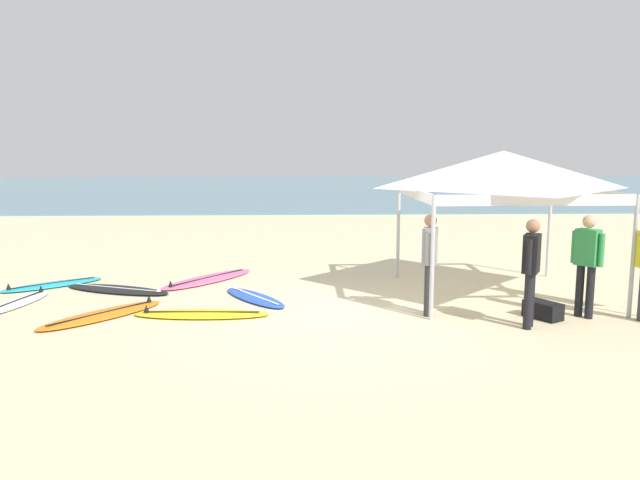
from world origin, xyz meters
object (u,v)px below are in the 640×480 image
at_px(surfboard_yellow, 201,314).
at_px(person_grey, 430,257).
at_px(surfboard_white, 14,303).
at_px(person_green, 587,259).
at_px(surfboard_orange, 103,315).
at_px(gear_bag_near_tent, 543,310).
at_px(person_black, 531,266).
at_px(canopy_tent, 503,170).
at_px(surfboard_pink, 208,279).
at_px(surfboard_blue, 254,297).
at_px(surfboard_cyan, 52,285).
at_px(surfboard_black, 118,289).

height_order(surfboard_yellow, person_grey, person_grey).
relative_size(surfboard_white, surfboard_yellow, 0.87).
bearing_deg(person_grey, person_green, -5.50).
distance_m(surfboard_orange, gear_bag_near_tent, 7.32).
xyz_separation_m(surfboard_orange, person_black, (6.87, -0.88, 0.95)).
distance_m(person_black, person_green, 1.27).
relative_size(canopy_tent, gear_bag_near_tent, 5.73).
distance_m(surfboard_orange, person_black, 6.99).
height_order(surfboard_orange, person_green, person_green).
relative_size(surfboard_white, surfboard_orange, 0.92).
bearing_deg(surfboard_yellow, canopy_tent, 13.34).
bearing_deg(surfboard_white, person_black, -11.07).
relative_size(surfboard_pink, surfboard_blue, 1.30).
height_order(person_green, gear_bag_near_tent, person_green).
bearing_deg(surfboard_yellow, gear_bag_near_tent, -3.55).
xyz_separation_m(surfboard_cyan, gear_bag_near_tent, (9.07, -2.71, 0.10)).
distance_m(surfboard_pink, surfboard_blue, 2.00).
height_order(surfboard_pink, person_green, person_green).
bearing_deg(person_green, surfboard_yellow, 177.20).
bearing_deg(person_green, surfboard_black, 165.26).
xyz_separation_m(surfboard_white, person_black, (8.70, -1.70, 0.95)).
xyz_separation_m(canopy_tent, person_grey, (-1.64, -1.36, -1.40)).
bearing_deg(surfboard_blue, surfboard_cyan, 163.67).
bearing_deg(surfboard_black, person_black, -20.91).
relative_size(surfboard_pink, person_green, 1.42).
bearing_deg(person_black, gear_bag_near_tent, 49.08).
relative_size(canopy_tent, surfboard_pink, 1.42).
distance_m(surfboard_pink, surfboard_white, 3.72).
bearing_deg(surfboard_white, gear_bag_near_tent, -7.42).
bearing_deg(person_grey, surfboard_cyan, 161.48).
distance_m(surfboard_black, surfboard_yellow, 2.70).
relative_size(surfboard_black, gear_bag_near_tent, 4.00).
xyz_separation_m(surfboard_blue, person_green, (5.56, -1.43, 0.95)).
bearing_deg(surfboard_black, surfboard_yellow, -44.05).
xyz_separation_m(surfboard_black, surfboard_cyan, (-1.47, 0.48, 0.00)).
relative_size(surfboard_black, surfboard_yellow, 1.04).
relative_size(canopy_tent, surfboard_orange, 1.58).
bearing_deg(surfboard_orange, person_grey, -0.87).
relative_size(canopy_tent, person_black, 2.01).
bearing_deg(canopy_tent, surfboard_black, 175.52).
xyz_separation_m(canopy_tent, surfboard_black, (-7.40, 0.58, -2.35)).
bearing_deg(person_grey, surfboard_blue, 158.52).
bearing_deg(gear_bag_near_tent, person_green, 3.25).
distance_m(person_black, person_grey, 1.61).
relative_size(surfboard_black, surfboard_pink, 0.99).
xyz_separation_m(canopy_tent, person_black, (-0.23, -2.16, -1.40)).
bearing_deg(canopy_tent, surfboard_cyan, 173.18).
distance_m(canopy_tent, surfboard_blue, 5.21).
height_order(person_black, person_grey, same).
height_order(canopy_tent, gear_bag_near_tent, canopy_tent).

